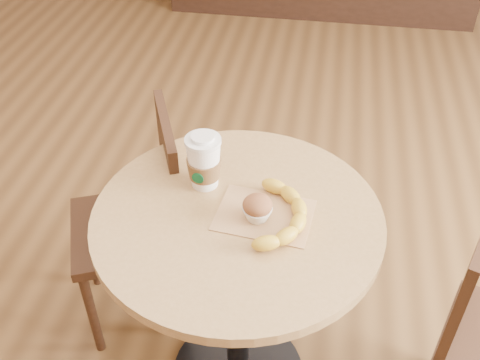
{
  "coord_description": "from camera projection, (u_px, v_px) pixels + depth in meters",
  "views": [
    {
      "loc": [
        0.09,
        -1.07,
        1.73
      ],
      "look_at": [
        -0.09,
        -0.0,
        0.83
      ],
      "focal_mm": 42.0,
      "sensor_mm": 36.0,
      "label": 1
    }
  ],
  "objects": [
    {
      "name": "coffee_cup",
      "position": [
        204.0,
        163.0,
        1.48
      ],
      "size": [
        0.1,
        0.1,
        0.16
      ],
      "rotation": [
        0.0,
        0.0,
        -0.15
      ],
      "color": "white",
      "rests_on": "cafe_table"
    },
    {
      "name": "kraft_bag",
      "position": [
        264.0,
        215.0,
        1.43
      ],
      "size": [
        0.26,
        0.2,
        0.0
      ],
      "primitive_type": "cube",
      "rotation": [
        0.0,
        0.0,
        -0.11
      ],
      "color": "tan",
      "rests_on": "cafe_table"
    },
    {
      "name": "muffin",
      "position": [
        257.0,
        208.0,
        1.4
      ],
      "size": [
        0.08,
        0.08,
        0.07
      ],
      "color": "silver",
      "rests_on": "kraft_bag"
    },
    {
      "name": "banana",
      "position": [
        284.0,
        215.0,
        1.4
      ],
      "size": [
        0.16,
        0.29,
        0.04
      ],
      "primitive_type": null,
      "rotation": [
        0.0,
        0.0,
        -0.06
      ],
      "color": "gold",
      "rests_on": "kraft_bag"
    },
    {
      "name": "chair_left",
      "position": [
        143.0,
        217.0,
        1.86
      ],
      "size": [
        0.47,
        0.47,
        0.82
      ],
      "rotation": [
        0.0,
        0.0,
        -1.17
      ],
      "color": "#372113",
      "rests_on": "ground"
    },
    {
      "name": "cafe_table",
      "position": [
        238.0,
        266.0,
        1.56
      ],
      "size": [
        0.75,
        0.75,
        0.75
      ],
      "color": "black",
      "rests_on": "ground"
    }
  ]
}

